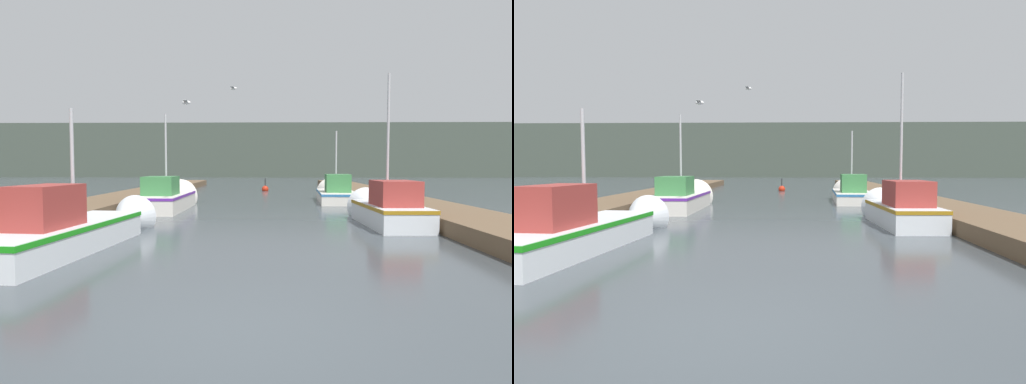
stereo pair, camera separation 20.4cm
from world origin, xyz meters
TOP-DOWN VIEW (x-y plane):
  - ground_plane at (0.00, 0.00)m, footprint 200.00×200.00m
  - dock_left at (-6.18, 16.00)m, footprint 2.40×40.00m
  - dock_right at (6.18, 16.00)m, footprint 2.40×40.00m
  - distant_shore_ridge at (0.00, 66.18)m, footprint 120.00×16.00m
  - fishing_boat_0 at (-3.75, 5.40)m, footprint 1.91×6.65m
  - fishing_boat_1 at (4.08, 9.42)m, footprint 1.59×4.80m
  - fishing_boat_2 at (-3.69, 14.06)m, footprint 1.77×5.68m
  - fishing_boat_3 at (3.88, 18.35)m, footprint 2.04×5.98m
  - mooring_piling_0 at (5.09, 14.78)m, footprint 0.33×0.33m
  - mooring_piling_1 at (-5.02, 21.04)m, footprint 0.31×0.31m
  - channel_buoy at (0.32, 26.62)m, footprint 0.46×0.46m
  - seagull_lead at (-2.13, 9.75)m, footprint 0.28×0.55m
  - seagull_1 at (-0.97, 14.54)m, footprint 0.31×0.56m

SIDE VIEW (x-z plane):
  - ground_plane at x=0.00m, z-range 0.00..0.00m
  - channel_buoy at x=0.32m, z-range -0.35..0.62m
  - dock_left at x=-6.18m, z-range 0.00..0.42m
  - dock_right at x=6.18m, z-range 0.00..0.42m
  - fishing_boat_3 at x=3.88m, z-range -1.62..2.40m
  - fishing_boat_0 at x=-3.75m, z-range -1.26..2.12m
  - fishing_boat_2 at x=-3.69m, z-range -1.73..2.62m
  - fishing_boat_1 at x=4.08m, z-range -1.99..2.94m
  - mooring_piling_0 at x=5.09m, z-range 0.01..1.09m
  - mooring_piling_1 at x=-5.02m, z-range 0.01..1.11m
  - distant_shore_ridge at x=0.00m, z-range 0.00..7.56m
  - seagull_lead at x=-2.13m, z-range 3.73..3.86m
  - seagull_1 at x=-0.97m, z-range 4.95..5.08m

